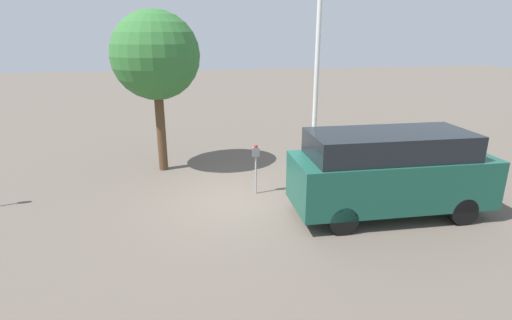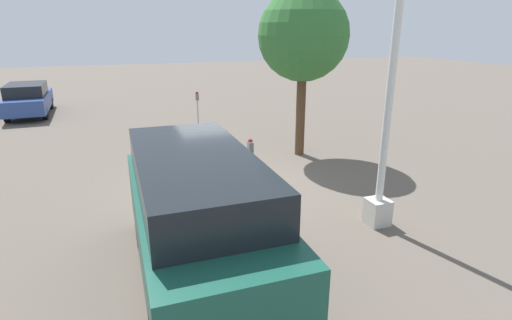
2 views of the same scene
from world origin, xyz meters
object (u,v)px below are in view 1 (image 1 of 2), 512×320
at_px(parked_van, 390,171).
at_px(lamp_post, 315,111).
at_px(street_tree, 156,56).
at_px(parking_meter_near, 256,158).

bearing_deg(parked_van, lamp_post, 100.56).
bearing_deg(street_tree, parked_van, -38.65).
distance_m(lamp_post, street_tree, 5.33).
relative_size(lamp_post, street_tree, 1.21).
xyz_separation_m(parked_van, street_tree, (-5.68, 4.54, 2.53)).
distance_m(parked_van, street_tree, 7.70).
height_order(parked_van, street_tree, street_tree).
bearing_deg(parking_meter_near, street_tree, 138.82).
height_order(lamp_post, street_tree, lamp_post).
height_order(parking_meter_near, lamp_post, lamp_post).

